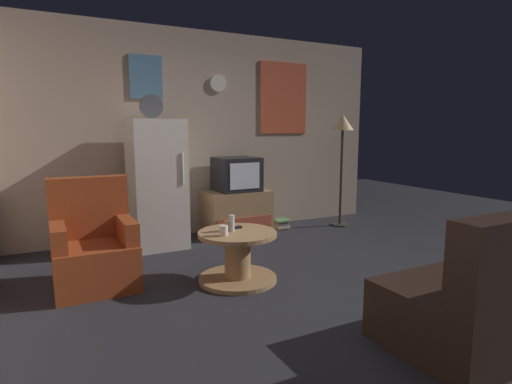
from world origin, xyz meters
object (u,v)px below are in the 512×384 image
Objects in this scene: tv_stand at (237,212)px; fridge at (157,184)px; mug_ceramic_white at (224,231)px; armchair at (94,249)px; wine_glass at (232,223)px; book_stack at (282,224)px; coffee_table at (238,256)px; crt_tv at (237,174)px; standing_lamp at (342,131)px; remote_control at (234,228)px; couch at (510,292)px; mug_ceramic_tan at (228,226)px.

fridge is at bearing -174.20° from tv_stand.
fridge is 19.67× the size of mug_ceramic_white.
armchair is at bearing -150.22° from tv_stand.
wine_glass is 0.74× the size of book_stack.
armchair is at bearing 157.29° from coffee_table.
tv_stand is at bearing 61.67° from mug_ceramic_white.
standing_lamp reaches higher than crt_tv.
remote_control reaches higher than book_stack.
tv_stand is at bearing 170.81° from standing_lamp.
book_stack is (0.66, -0.05, -0.73)m from crt_tv.
fridge reaches higher than couch.
remote_control is at bearing -133.96° from book_stack.
standing_lamp is at bearing 23.36° from remote_control.
book_stack is at bearing -4.73° from crt_tv.
couch is (1.21, -1.83, -0.23)m from wine_glass.
remote_control is at bearing -151.23° from standing_lamp.
coffee_table is 0.29m from mug_ceramic_tan.
standing_lamp is (1.53, -0.25, 0.56)m from crt_tv.
mug_ceramic_tan reaches higher than remote_control.
mug_ceramic_white is 0.09× the size of armchair.
wine_glass is (-2.30, -1.30, -0.82)m from standing_lamp.
mug_ceramic_tan is at bearing 139.11° from wine_glass.
couch is at bearing -64.94° from fridge.
fridge is at bearing 96.79° from mug_ceramic_white.
wine_glass is (-0.77, -1.54, -0.26)m from crt_tv.
tv_stand is 2.20m from armchair.
couch is at bearing -82.44° from tv_stand.
tv_stand is 1.56× the size of crt_tv.
remote_control is at bearing -115.70° from crt_tv.
crt_tv reaches higher than mug_ceramic_tan.
remote_control is (0.02, 0.11, 0.24)m from coffee_table.
couch is (1.34, -1.72, -0.20)m from mug_ceramic_white.
couch is at bearing -56.48° from wine_glass.
coffee_table is 2.07m from book_stack.
armchair is (-1.20, 0.39, -0.14)m from remote_control.
coffee_table is at bearing 123.31° from couch.
mug_ceramic_tan is at bearing -117.42° from crt_tv.
crt_tv is at bearing 61.62° from mug_ceramic_white.
book_stack is (0.21, 3.32, -0.24)m from couch.
remote_control is at bearing 49.84° from wine_glass.
crt_tv is 0.75× the size of coffee_table.
mug_ceramic_tan is (-0.79, -1.52, -0.29)m from crt_tv.
crt_tv is 0.98m from book_stack.
tv_stand is 0.51m from crt_tv.
wine_glass is 0.16× the size of armchair.
standing_lamp is (2.61, -0.14, 0.60)m from fridge.
wine_glass is 1.00× the size of remote_control.
tv_stand reaches higher than remote_control.
coffee_table is at bearing -114.69° from crt_tv.
mug_ceramic_white is (-0.90, -1.66, 0.22)m from tv_stand.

